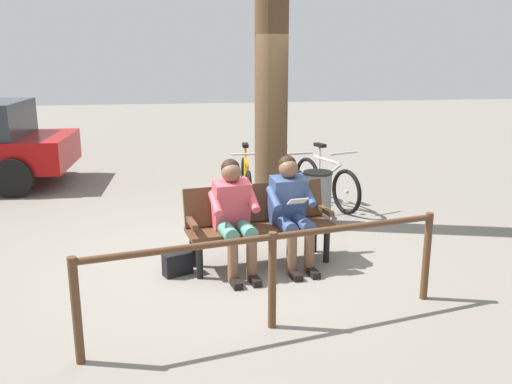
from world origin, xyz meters
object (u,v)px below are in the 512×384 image
at_px(handbag, 178,264).
at_px(bicycle_black, 286,183).
at_px(person_reading, 291,206).
at_px(tree_trunk, 271,70).
at_px(bicycle_green, 326,183).
at_px(person_companion, 234,211).
at_px(bicycle_orange, 246,183).
at_px(litter_bin, 317,198).
at_px(bench, 258,218).

relative_size(handbag, bicycle_black, 0.18).
bearing_deg(handbag, person_reading, -174.86).
bearing_deg(person_reading, tree_trunk, -101.47).
distance_m(handbag, bicycle_green, 3.29).
distance_m(person_companion, bicycle_green, 2.90).
distance_m(tree_trunk, bicycle_black, 1.94).
bearing_deg(tree_trunk, bicycle_orange, -77.45).
bearing_deg(person_companion, bicycle_green, -135.05).
distance_m(handbag, tree_trunk, 2.84).
xyz_separation_m(litter_bin, bicycle_black, (0.22, -0.96, -0.01)).
bearing_deg(tree_trunk, litter_bin, 167.98).
bearing_deg(bench, bicycle_orange, -104.02).
bearing_deg(tree_trunk, bicycle_black, -115.63).
relative_size(person_companion, litter_bin, 1.64).
distance_m(handbag, litter_bin, 2.43).
relative_size(bicycle_black, bicycle_orange, 0.99).
xyz_separation_m(tree_trunk, bicycle_green, (-1.00, -0.74, -1.71)).
bearing_deg(tree_trunk, person_reading, 87.53).
relative_size(tree_trunk, bicycle_black, 2.48).
bearing_deg(bicycle_orange, handbag, -19.19).
height_order(bench, person_reading, person_reading).
xyz_separation_m(handbag, litter_bin, (-1.92, -1.47, 0.25)).
relative_size(person_companion, bicycle_orange, 0.72).
height_order(person_companion, bicycle_orange, person_companion).
relative_size(bench, bicycle_green, 1.03).
height_order(person_reading, litter_bin, person_reading).
distance_m(person_companion, tree_trunk, 2.23).
height_order(handbag, bicycle_black, bicycle_black).
height_order(handbag, tree_trunk, tree_trunk).
relative_size(tree_trunk, bicycle_green, 2.57).
distance_m(bench, litter_bin, 1.62).
bearing_deg(bicycle_orange, tree_trunk, 17.01).
distance_m(bench, bicycle_green, 2.54).
bearing_deg(bench, bicycle_green, -132.52).
height_order(handbag, bicycle_orange, bicycle_orange).
bearing_deg(handbag, tree_trunk, -129.12).
bearing_deg(handbag, bicycle_orange, -113.65).
distance_m(person_companion, litter_bin, 1.99).
xyz_separation_m(bench, tree_trunk, (-0.40, -1.38, 1.56)).
bearing_deg(bicycle_orange, litter_bin, 42.78).
distance_m(bicycle_green, bicycle_black, 0.61).
bearing_deg(bicycle_black, tree_trunk, -34.55).
height_order(person_companion, litter_bin, person_companion).
relative_size(bench, handbag, 5.52).
height_order(tree_trunk, bicycle_green, tree_trunk).
xyz_separation_m(person_reading, person_companion, (0.63, 0.10, -0.00)).
height_order(person_companion, bicycle_black, person_companion).
distance_m(person_companion, bicycle_black, 2.67).
height_order(litter_bin, bicycle_orange, bicycle_orange).
xyz_separation_m(tree_trunk, bicycle_black, (-0.40, -0.82, -1.71)).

